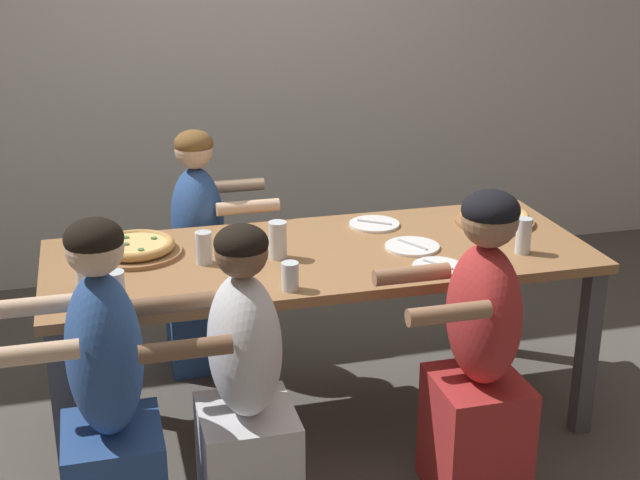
% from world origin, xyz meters
% --- Properties ---
extents(ground_plane, '(18.00, 18.00, 0.00)m').
position_xyz_m(ground_plane, '(0.00, 0.00, 0.00)').
color(ground_plane, '#514C47').
rests_on(ground_plane, ground).
extents(dining_table, '(2.17, 0.86, 0.76)m').
position_xyz_m(dining_table, '(0.00, 0.00, 0.68)').
color(dining_table, '#996B42').
rests_on(dining_table, ground).
extents(pizza_board_main, '(0.35, 0.35, 0.05)m').
position_xyz_m(pizza_board_main, '(0.83, 0.14, 0.79)').
color(pizza_board_main, '#996B42').
rests_on(pizza_board_main, dining_table).
extents(pizza_board_second, '(0.37, 0.37, 0.06)m').
position_xyz_m(pizza_board_second, '(-0.72, 0.15, 0.79)').
color(pizza_board_second, '#996B42').
rests_on(pizza_board_second, dining_table).
extents(empty_plate_a, '(0.22, 0.22, 0.02)m').
position_xyz_m(empty_plate_a, '(0.31, 0.25, 0.77)').
color(empty_plate_a, white).
rests_on(empty_plate_a, dining_table).
extents(empty_plate_b, '(0.22, 0.22, 0.02)m').
position_xyz_m(empty_plate_b, '(0.37, -0.05, 0.77)').
color(empty_plate_b, white).
rests_on(empty_plate_b, dining_table).
extents(empty_plate_c, '(0.19, 0.19, 0.02)m').
position_xyz_m(empty_plate_c, '(0.39, -0.29, 0.77)').
color(empty_plate_c, white).
rests_on(empty_plate_c, dining_table).
extents(drinking_glass_a, '(0.06, 0.06, 0.10)m').
position_xyz_m(drinking_glass_a, '(-0.20, -0.34, 0.81)').
color(drinking_glass_a, silver).
rests_on(drinking_glass_a, dining_table).
extents(drinking_glass_b, '(0.06, 0.06, 0.14)m').
position_xyz_m(drinking_glass_b, '(0.78, -0.22, 0.83)').
color(drinking_glass_b, silver).
rests_on(drinking_glass_b, dining_table).
extents(drinking_glass_c, '(0.07, 0.07, 0.15)m').
position_xyz_m(drinking_glass_c, '(-0.92, -0.09, 0.83)').
color(drinking_glass_c, silver).
rests_on(drinking_glass_c, dining_table).
extents(drinking_glass_d, '(0.08, 0.08, 0.13)m').
position_xyz_m(drinking_glass_d, '(-0.82, -0.34, 0.82)').
color(drinking_glass_d, silver).
rests_on(drinking_glass_d, dining_table).
extents(drinking_glass_e, '(0.07, 0.07, 0.15)m').
position_xyz_m(drinking_glass_e, '(-0.18, -0.02, 0.83)').
color(drinking_glass_e, silver).
rests_on(drinking_glass_e, dining_table).
extents(drinking_glass_f, '(0.06, 0.06, 0.13)m').
position_xyz_m(drinking_glass_f, '(-0.47, -0.01, 0.82)').
color(drinking_glass_f, silver).
rests_on(drinking_glass_f, dining_table).
extents(diner_far_midleft, '(0.51, 0.40, 1.14)m').
position_xyz_m(diner_far_midleft, '(-0.41, 0.65, 0.51)').
color(diner_far_midleft, '#2D5193').
rests_on(diner_far_midleft, ground).
extents(diner_near_left, '(0.51, 0.40, 1.19)m').
position_xyz_m(diner_near_left, '(-0.87, -0.65, 0.54)').
color(diner_near_left, '#2D5193').
rests_on(diner_near_left, ground).
extents(diner_near_midleft, '(0.51, 0.40, 1.13)m').
position_xyz_m(diner_near_midleft, '(-0.43, -0.65, 0.51)').
color(diner_near_midleft, silver).
rests_on(diner_near_midleft, ground).
extents(diner_near_midright, '(0.51, 0.40, 1.18)m').
position_xyz_m(diner_near_midright, '(0.41, -0.65, 0.54)').
color(diner_near_midright, '#B22D2D').
rests_on(diner_near_midright, ground).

